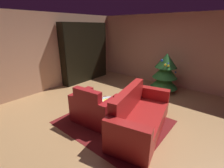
# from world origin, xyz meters

# --- Properties ---
(ground_plane) EXTENTS (7.16, 7.16, 0.00)m
(ground_plane) POSITION_xyz_m (0.00, 0.00, 0.00)
(ground_plane) COLOR #AB7F50
(wall_back) EXTENTS (5.85, 0.06, 2.54)m
(wall_back) POSITION_xyz_m (0.00, 3.01, 1.27)
(wall_back) COLOR tan
(wall_back) RESTS_ON ground
(wall_left) EXTENTS (0.06, 6.09, 2.54)m
(wall_left) POSITION_xyz_m (-2.89, 0.00, 1.27)
(wall_left) COLOR tan
(wall_left) RESTS_ON ground
(area_rug) EXTENTS (2.30, 1.96, 0.01)m
(area_rug) POSITION_xyz_m (0.19, -0.31, 0.00)
(area_rug) COLOR maroon
(area_rug) RESTS_ON ground
(bookshelf_unit) EXTENTS (0.35, 2.10, 2.25)m
(bookshelf_unit) POSITION_xyz_m (-2.65, 1.52, 1.08)
(bookshelf_unit) COLOR black
(bookshelf_unit) RESTS_ON ground
(armchair_red) EXTENTS (1.11, 0.80, 0.88)m
(armchair_red) POSITION_xyz_m (-0.17, -0.56, 0.31)
(armchair_red) COLOR maroon
(armchair_red) RESTS_ON ground
(couch_red) EXTENTS (1.22, 2.05, 0.90)m
(couch_red) POSITION_xyz_m (0.78, -0.18, 0.31)
(couch_red) COLOR maroon
(couch_red) RESTS_ON ground
(coffee_table) EXTENTS (0.80, 0.80, 0.43)m
(coffee_table) POSITION_xyz_m (0.04, -0.32, 0.40)
(coffee_table) COLOR black
(coffee_table) RESTS_ON ground
(book_stack_on_table) EXTENTS (0.24, 0.19, 0.09)m
(book_stack_on_table) POSITION_xyz_m (0.02, -0.35, 0.48)
(book_stack_on_table) COLOR gray
(book_stack_on_table) RESTS_ON coffee_table
(bottle_on_table) EXTENTS (0.07, 0.07, 0.29)m
(bottle_on_table) POSITION_xyz_m (0.25, -0.40, 0.55)
(bottle_on_table) COLOR #562912
(bottle_on_table) RESTS_ON coffee_table
(decorated_tree) EXTENTS (0.90, 0.90, 1.30)m
(decorated_tree) POSITION_xyz_m (0.33, 2.23, 0.67)
(decorated_tree) COLOR brown
(decorated_tree) RESTS_ON ground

